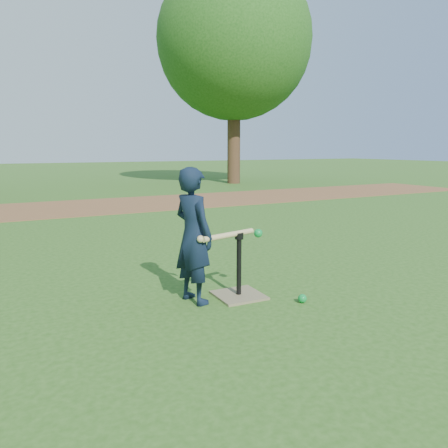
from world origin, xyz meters
name	(u,v)px	position (x,y,z in m)	size (l,w,h in m)	color
ground	(251,310)	(0.00, 0.00, 0.00)	(80.00, 80.00, 0.00)	#285116
dirt_strip	(86,207)	(0.00, 7.50, 0.01)	(24.00, 3.00, 0.01)	brown
child	(193,236)	(-0.35, 0.43, 0.61)	(0.45, 0.29, 1.23)	black
wiffle_ball_ground	(302,299)	(0.50, -0.07, 0.04)	(0.08, 0.08, 0.08)	#0C8834
batting_tee	(239,285)	(0.08, 0.35, 0.11)	(0.44, 0.44, 0.61)	#7B6E4E
swing_action	(232,235)	(-0.02, 0.31, 0.61)	(0.65, 0.20, 0.08)	tan
tree_right	(234,42)	(6.50, 12.00, 5.29)	(5.80, 5.80, 8.21)	#382316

